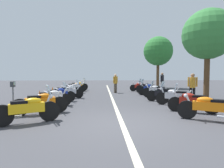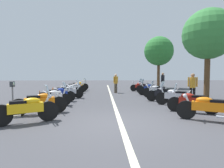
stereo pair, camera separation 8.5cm
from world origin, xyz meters
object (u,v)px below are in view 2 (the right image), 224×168
(motorcycle_right_row_0, at_px, (209,108))
(roadside_tree_1, at_px, (159,51))
(motorcycle_right_row_5, at_px, (151,89))
(parking_meter, at_px, (12,91))
(motorcycle_right_row_4, at_px, (157,91))
(motorcycle_right_row_7, at_px, (141,87))
(motorcycle_right_row_1, at_px, (191,102))
(motorcycle_right_row_2, at_px, (175,97))
(motorcycle_left_row_8, at_px, (78,86))
(motorcycle_left_row_5, at_px, (69,90))
(traffic_cone_2, at_px, (53,91))
(motorcycle_left_row_3, at_px, (57,94))
(motorcycle_left_row_4, at_px, (67,92))
(bystander_0, at_px, (193,85))
(motorcycle_left_row_0, at_px, (27,109))
(traffic_cone_0, at_px, (191,98))
(motorcycle_right_row_6, at_px, (148,88))
(motorcycle_left_row_2, at_px, (51,97))
(traffic_cone_1, at_px, (40,95))
(motorcycle_left_row_7, at_px, (76,87))
(motorcycle_left_row_6, at_px, (73,88))
(bystander_2, at_px, (163,80))
(bystander_1, at_px, (116,82))
(motorcycle_left_row_1, at_px, (40,103))
(roadside_tree_0, at_px, (208,35))
(motorcycle_right_row_3, at_px, (164,94))

(motorcycle_right_row_0, distance_m, roadside_tree_1, 15.37)
(motorcycle_right_row_5, bearing_deg, parking_meter, 66.49)
(motorcycle_right_row_4, distance_m, motorcycle_right_row_7, 4.39)
(motorcycle_right_row_7, bearing_deg, motorcycle_right_row_1, 116.72)
(motorcycle_right_row_2, bearing_deg, motorcycle_left_row_8, -18.58)
(motorcycle_left_row_5, distance_m, traffic_cone_2, 1.61)
(motorcycle_left_row_3, xyz_separation_m, motorcycle_left_row_4, (1.47, -0.26, 0.01))
(motorcycle_left_row_4, height_order, roadside_tree_1, roadside_tree_1)
(motorcycle_left_row_4, relative_size, bystander_0, 1.25)
(motorcycle_right_row_2, distance_m, roadside_tree_1, 12.59)
(motorcycle_left_row_5, height_order, motorcycle_right_row_5, motorcycle_right_row_5)
(motorcycle_right_row_4, bearing_deg, motorcycle_left_row_0, 79.90)
(motorcycle_right_row_5, distance_m, traffic_cone_0, 3.87)
(motorcycle_left_row_5, height_order, motorcycle_right_row_6, motorcycle_right_row_6)
(traffic_cone_2, bearing_deg, motorcycle_left_row_2, -165.39)
(traffic_cone_1, bearing_deg, motorcycle_right_row_0, -125.14)
(motorcycle_left_row_7, xyz_separation_m, traffic_cone_1, (-5.15, 1.40, -0.16))
(motorcycle_left_row_6, distance_m, bystander_2, 8.37)
(traffic_cone_2, distance_m, bystander_1, 5.11)
(motorcycle_left_row_2, distance_m, parking_meter, 1.79)
(motorcycle_left_row_3, distance_m, motorcycle_left_row_7, 6.05)
(motorcycle_left_row_6, relative_size, motorcycle_left_row_7, 0.95)
(traffic_cone_1, distance_m, bystander_0, 9.04)
(motorcycle_right_row_5, height_order, bystander_0, bystander_0)
(motorcycle_left_row_1, bearing_deg, motorcycle_left_row_2, 66.95)
(motorcycle_left_row_6, height_order, bystander_2, bystander_2)
(motorcycle_right_row_4, relative_size, bystander_1, 1.11)
(traffic_cone_2, bearing_deg, motorcycle_right_row_6, -85.35)
(motorcycle_right_row_4, xyz_separation_m, traffic_cone_0, (-2.32, -1.13, -0.17))
(parking_meter, distance_m, bystander_2, 13.20)
(motorcycle_left_row_6, bearing_deg, motorcycle_right_row_5, -44.25)
(motorcycle_right_row_0, relative_size, roadside_tree_1, 0.33)
(motorcycle_right_row_6, bearing_deg, motorcycle_right_row_5, 112.89)
(motorcycle_right_row_0, bearing_deg, bystander_1, -44.83)
(motorcycle_right_row_4, distance_m, bystander_2, 5.48)
(motorcycle_left_row_0, height_order, motorcycle_right_row_6, motorcycle_left_row_0)
(motorcycle_right_row_4, bearing_deg, motorcycle_right_row_1, 125.78)
(roadside_tree_0, bearing_deg, motorcycle_right_row_3, 99.17)
(motorcycle_left_row_4, xyz_separation_m, parking_meter, (-4.15, 1.37, 0.44))
(motorcycle_right_row_5, bearing_deg, motorcycle_left_row_5, 28.00)
(motorcycle_right_row_5, distance_m, parking_meter, 9.16)
(motorcycle_left_row_8, distance_m, roadside_tree_1, 9.96)
(motorcycle_right_row_1, distance_m, traffic_cone_2, 10.15)
(motorcycle_right_row_0, xyz_separation_m, parking_meter, (1.65, 7.25, 0.44))
(motorcycle_left_row_3, distance_m, roadside_tree_0, 9.47)
(roadside_tree_1, bearing_deg, motorcycle_right_row_3, 164.64)
(bystander_2, bearing_deg, motorcycle_right_row_1, -50.82)
(motorcycle_right_row_7, distance_m, bystander_0, 6.39)
(motorcycle_right_row_1, height_order, motorcycle_right_row_5, motorcycle_right_row_5)
(parking_meter, relative_size, roadside_tree_1, 0.22)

